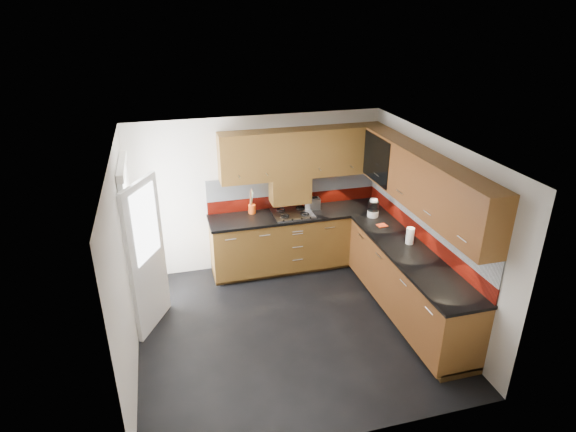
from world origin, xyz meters
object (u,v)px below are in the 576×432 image
object	(u,v)px
toaster	(312,203)
gas_hob	(293,213)
utensil_pot	(252,208)
food_processor	(373,208)

from	to	relation	value
toaster	gas_hob	bearing A→B (deg)	-159.43
gas_hob	toaster	world-z (taller)	toaster
gas_hob	toaster	xyz separation A→B (m)	(0.34, 0.13, 0.07)
gas_hob	utensil_pot	distance (m)	0.63
utensil_pot	toaster	distance (m)	0.93
gas_hob	toaster	distance (m)	0.37
utensil_pot	gas_hob	bearing A→B (deg)	-18.93
utensil_pot	food_processor	distance (m)	1.82
utensil_pot	food_processor	bearing A→B (deg)	-18.90
gas_hob	food_processor	xyz separation A→B (m)	(1.14, -0.39, 0.11)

